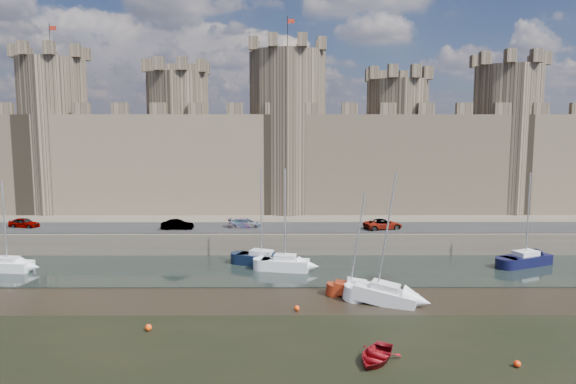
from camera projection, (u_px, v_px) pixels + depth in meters
name	position (u px, v px, depth m)	size (l,w,h in m)	color
water_channel	(269.00, 270.00, 52.77)	(160.00, 12.00, 0.08)	black
quay	(276.00, 207.00, 88.36)	(160.00, 60.00, 2.50)	#4C443A
road	(271.00, 228.00, 62.40)	(160.00, 7.00, 0.10)	black
castle	(270.00, 149.00, 75.21)	(108.50, 11.00, 29.00)	#42382B
car_0	(24.00, 223.00, 62.38)	(1.47, 3.66, 1.25)	gray
car_1	(177.00, 225.00, 61.12)	(1.31, 3.77, 1.24)	gray
car_2	(245.00, 223.00, 62.39)	(1.66, 4.09, 1.19)	gray
car_3	(383.00, 224.00, 61.31)	(2.13, 4.61, 1.28)	gray
sailboat_0	(7.00, 265.00, 52.16)	(5.09, 2.51, 9.14)	white
sailboat_1	(261.00, 258.00, 54.39)	(5.51, 3.73, 10.28)	black
sailboat_2	(285.00, 263.00, 52.34)	(5.09, 2.71, 10.42)	white
sailboat_3	(526.00, 259.00, 54.34)	(6.05, 4.36, 9.91)	black
sailboat_4	(357.00, 288.00, 44.52)	(4.02, 1.96, 9.05)	maroon
sailboat_5	(385.00, 294.00, 42.51)	(5.50, 3.72, 11.06)	white
dinghy_4	(376.00, 356.00, 31.82)	(2.56, 0.74, 3.59)	maroon
buoy_1	(148.00, 328.00, 36.78)	(0.49, 0.49, 0.49)	#FF460B
buoy_3	(297.00, 308.00, 40.84)	(0.44, 0.44, 0.44)	#FF430B
buoy_5	(517.00, 364.00, 31.11)	(0.44, 0.44, 0.44)	#F1340A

